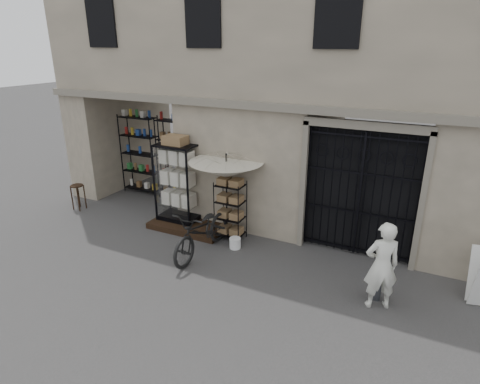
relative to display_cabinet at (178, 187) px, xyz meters
The scene contains 14 objects.
ground 3.43m from the display_cabinet, 32.03° to the right, with size 80.00×80.00×0.00m, color black.
main_building 4.96m from the display_cabinet, 39.47° to the left, with size 14.00×4.00×9.00m, color tan.
shop_recess 2.09m from the display_cabinet, 148.32° to the left, with size 3.00×1.70×3.00m, color black.
shop_shelving 2.39m from the display_cabinet, 138.68° to the left, with size 2.70×0.50×2.50m, color black.
iron_gate 4.57m from the display_cabinet, ahead, with size 2.50×0.21×3.00m.
step_platform 1.07m from the display_cabinet, 26.11° to the right, with size 2.00×0.90×0.15m, color black.
display_cabinet is the anchor object (origin of this frame).
wire_rack 1.65m from the display_cabinet, ahead, with size 0.78×0.68×1.49m.
market_umbrella 1.64m from the display_cabinet, ahead, with size 1.67×1.70×2.56m.
white_bucket 2.21m from the display_cabinet, 15.57° to the right, with size 0.27×0.27×0.26m, color white.
bicycle 2.07m from the display_cabinet, 38.03° to the right, with size 0.75×1.13×2.14m, color black.
wooden_stool 3.31m from the display_cabinet, behind, with size 0.36×0.36×0.74m.
steel_bollard 5.41m from the display_cabinet, 12.46° to the right, with size 0.17×0.17×0.91m, color #4D5059.
shopkeeper 5.56m from the display_cabinet, 14.55° to the right, with size 0.62×1.69×0.40m, color silver.
Camera 1 is at (3.00, -6.34, 4.57)m, focal length 30.00 mm.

